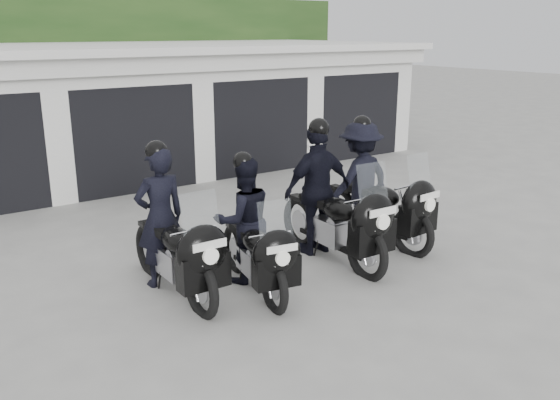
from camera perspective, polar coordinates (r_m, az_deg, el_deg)
ground at (r=8.27m, az=1.14°, el=-7.45°), size 80.00×80.00×0.00m
garage_block at (r=14.98m, az=-17.47°, el=8.16°), size 16.40×6.80×2.96m
background_vegetation at (r=19.65m, az=-21.28°, el=13.48°), size 20.00×3.90×5.80m
police_bike_a at (r=7.67m, az=-10.43°, el=-3.22°), size 0.68×2.32×2.02m
police_bike_b at (r=7.78m, az=-3.00°, el=-2.90°), size 0.99×2.10×1.84m
police_bike_c at (r=8.76m, az=4.44°, el=0.14°), size 1.18×2.45×2.13m
police_bike_d at (r=9.60m, az=8.48°, el=1.28°), size 1.28×2.37×2.06m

